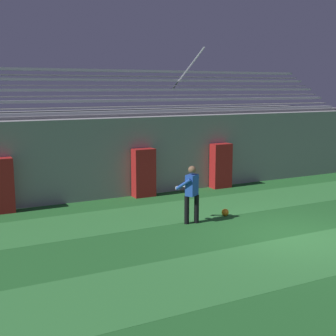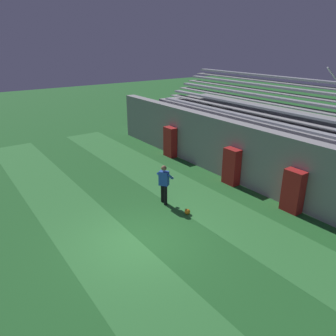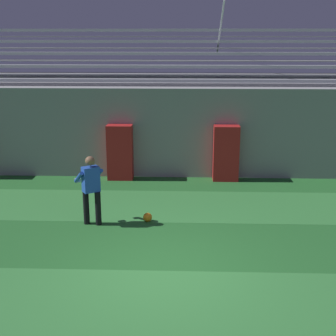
{
  "view_description": "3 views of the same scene",
  "coord_description": "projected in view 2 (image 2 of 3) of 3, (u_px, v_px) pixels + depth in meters",
  "views": [
    {
      "loc": [
        -8.36,
        -8.94,
        3.85
      ],
      "look_at": [
        -2.32,
        2.75,
        1.57
      ],
      "focal_mm": 50.0,
      "sensor_mm": 36.0,
      "label": 1
    },
    {
      "loc": [
        8.16,
        -4.67,
        6.3
      ],
      "look_at": [
        -1.88,
        2.5,
        1.49
      ],
      "focal_mm": 35.0,
      "sensor_mm": 36.0,
      "label": 2
    },
    {
      "loc": [
        0.35,
        -8.06,
        4.31
      ],
      "look_at": [
        -0.06,
        3.4,
        1.09
      ],
      "focal_mm": 50.0,
      "sensor_mm": 36.0,
      "label": 3
    }
  ],
  "objects": [
    {
      "name": "padding_pillar_gate_right",
      "position": [
        293.0,
        191.0,
        12.67
      ],
      "size": [
        0.78,
        0.44,
        1.72
      ],
      "primitive_type": "cube",
      "color": "#B21E1E",
      "rests_on": "ground"
    },
    {
      "name": "bleacher_stand",
      "position": [
        302.0,
        151.0,
        15.25
      ],
      "size": [
        18.0,
        4.05,
        5.43
      ],
      "color": "gray",
      "rests_on": "ground"
    },
    {
      "name": "ground_plane",
      "position": [
        140.0,
        241.0,
        11.0
      ],
      "size": [
        80.0,
        80.0,
        0.0
      ],
      "primitive_type": "plane",
      "color": "#236028"
    },
    {
      "name": "padding_pillar_far_left",
      "position": [
        170.0,
        142.0,
        18.83
      ],
      "size": [
        0.78,
        0.44,
        1.72
      ],
      "primitive_type": "cube",
      "color": "#B21E1E",
      "rests_on": "ground"
    },
    {
      "name": "turf_stripe_mid",
      "position": [
        107.0,
        254.0,
        10.35
      ],
      "size": [
        28.0,
        2.4,
        0.01
      ],
      "primitive_type": "cube",
      "color": "#337A38",
      "rests_on": "ground"
    },
    {
      "name": "padding_pillar_gate_left",
      "position": [
        232.0,
        167.0,
        15.15
      ],
      "size": [
        0.78,
        0.44,
        1.72
      ],
      "primitive_type": "cube",
      "color": "#B21E1E",
      "rests_on": "ground"
    },
    {
      "name": "soccer_ball",
      "position": [
        187.0,
        212.0,
        12.68
      ],
      "size": [
        0.22,
        0.22,
        0.22
      ],
      "primitive_type": "sphere",
      "color": "orange",
      "rests_on": "ground"
    },
    {
      "name": "back_wall",
      "position": [
        269.0,
        163.0,
        14.01
      ],
      "size": [
        24.0,
        0.6,
        2.8
      ],
      "primitive_type": "cube",
      "color": "gray",
      "rests_on": "ground"
    },
    {
      "name": "turf_stripe_far",
      "position": [
        218.0,
        211.0,
        12.95
      ],
      "size": [
        28.0,
        2.4,
        0.01
      ],
      "primitive_type": "cube",
      "color": "#337A38",
      "rests_on": "ground"
    },
    {
      "name": "goalkeeper",
      "position": [
        164.0,
        182.0,
        13.27
      ],
      "size": [
        0.74,
        0.71,
        1.67
      ],
      "color": "black",
      "rests_on": "ground"
    }
  ]
}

